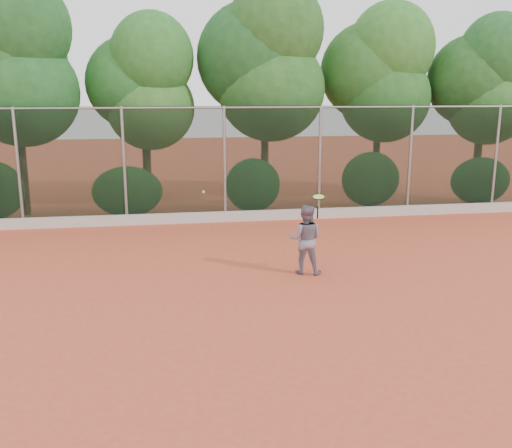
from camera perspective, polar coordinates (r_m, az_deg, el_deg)
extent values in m
plane|color=#BF4A2D|center=(11.17, 0.83, -7.41)|extent=(80.00, 80.00, 0.00)
cube|color=#B9B4AC|center=(17.62, -3.03, 0.75)|extent=(24.00, 0.20, 0.30)
imported|color=slate|center=(12.50, 4.96, -1.54)|extent=(0.89, 0.79, 1.53)
cube|color=black|center=(17.53, -3.16, 5.99)|extent=(24.00, 0.01, 3.50)
cylinder|color=gray|center=(17.40, -3.23, 11.55)|extent=(24.00, 0.06, 0.06)
cylinder|color=gray|center=(17.93, -22.67, 5.15)|extent=(0.09, 0.09, 3.50)
cylinder|color=gray|center=(17.47, -13.03, 5.65)|extent=(0.09, 0.09, 3.50)
cylinder|color=gray|center=(17.53, -3.16, 5.99)|extent=(0.09, 0.09, 3.50)
cylinder|color=gray|center=(18.09, 6.39, 6.15)|extent=(0.09, 0.09, 3.50)
cylinder|color=gray|center=(19.11, 15.14, 6.14)|extent=(0.09, 0.09, 3.50)
cylinder|color=gray|center=(20.53, 22.84, 6.02)|extent=(0.09, 0.09, 3.50)
cylinder|color=#482E1C|center=(19.87, -22.22, 5.00)|extent=(0.24, 0.24, 2.90)
ellipsoid|color=#286B29|center=(19.57, -22.33, 12.10)|extent=(3.50, 2.90, 3.40)
ellipsoid|color=#2D6E2A|center=(20.00, -23.83, 14.85)|extent=(3.80, 3.10, 3.70)
ellipsoid|color=#256326|center=(19.54, -22.60, 17.68)|extent=(3.10, 2.60, 3.20)
cylinder|color=#3F2A18|center=(19.80, -10.81, 4.98)|extent=(0.28, 0.28, 2.40)
ellipsoid|color=#2E6121|center=(19.51, -10.49, 11.37)|extent=(2.90, 2.40, 2.80)
ellipsoid|color=#1D561F|center=(19.82, -12.06, 13.64)|extent=(3.20, 2.70, 3.10)
ellipsoid|color=#21591E|center=(19.33, -10.40, 16.11)|extent=(2.70, 2.30, 2.90)
cylinder|color=#442E1A|center=(19.75, 0.87, 6.07)|extent=(0.26, 0.26, 3.00)
ellipsoid|color=#35732B|center=(19.54, 1.54, 13.34)|extent=(3.60, 3.00, 3.50)
ellipsoid|color=#246025|center=(19.78, -0.09, 16.24)|extent=(3.90, 3.20, 3.80)
ellipsoid|color=#356D29|center=(19.56, 1.94, 18.91)|extent=(3.20, 2.70, 3.30)
cylinder|color=#49321C|center=(21.06, 11.88, 5.82)|extent=(0.24, 0.24, 2.70)
ellipsoid|color=#1F501B|center=(20.89, 12.81, 12.19)|extent=(3.20, 2.70, 3.10)
ellipsoid|color=#20501B|center=(21.00, 11.32, 14.72)|extent=(3.50, 2.90, 3.40)
ellipsoid|color=#285E20|center=(20.88, 13.43, 16.83)|extent=(3.00, 2.50, 3.10)
cylinder|color=#48321B|center=(22.32, 21.19, 5.36)|extent=(0.28, 0.28, 2.50)
ellipsoid|color=#39772D|center=(22.18, 22.26, 11.08)|extent=(3.00, 2.50, 2.90)
ellipsoid|color=#2B6225|center=(22.19, 20.90, 13.26)|extent=(3.30, 2.80, 3.20)
ellipsoid|color=#276728|center=(22.17, 22.99, 15.16)|extent=(2.80, 2.40, 3.00)
ellipsoid|color=#36752C|center=(18.40, -12.74, 3.18)|extent=(2.20, 1.16, 1.60)
ellipsoid|color=#2B722C|center=(18.56, -0.31, 3.90)|extent=(1.80, 1.04, 1.76)
ellipsoid|color=#326A28|center=(19.56, 11.38, 4.42)|extent=(2.00, 1.10, 1.84)
ellipsoid|color=#286225|center=(21.31, 21.52, 4.05)|extent=(2.16, 1.12, 1.64)
cylinder|color=black|center=(12.28, 6.18, 1.16)|extent=(0.06, 0.11, 0.29)
torus|color=black|center=(12.16, 6.29, 2.72)|extent=(0.36, 0.36, 0.10)
cylinder|color=#BCD43E|center=(12.16, 6.29, 2.72)|extent=(0.31, 0.30, 0.07)
sphere|color=#CEE033|center=(12.33, -5.28, 3.22)|extent=(0.06, 0.06, 0.06)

